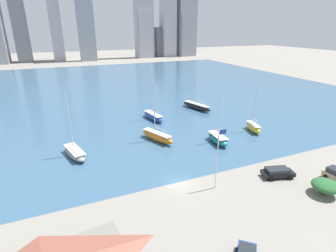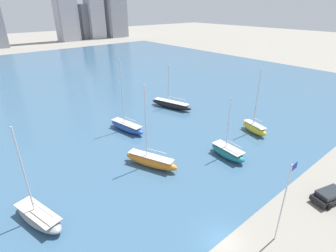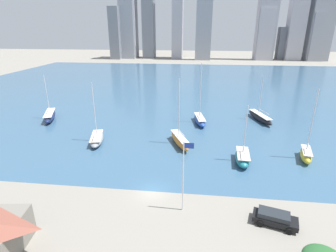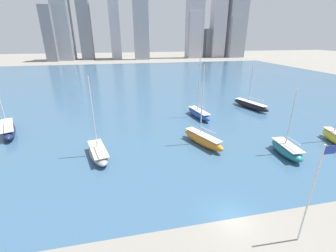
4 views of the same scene
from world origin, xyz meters
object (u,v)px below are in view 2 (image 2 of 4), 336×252
at_px(sailboat_yellow, 254,128).
at_px(sailboat_gray, 38,216).
at_px(sailboat_orange, 151,161).
at_px(sailboat_blue, 127,126).
at_px(sailboat_black, 171,104).
at_px(sailboat_teal, 228,152).
at_px(parked_wagon_black, 330,195).
at_px(flag_pole, 284,200).

xyz_separation_m(sailboat_yellow, sailboat_gray, (-38.83, 2.93, -0.22)).
height_order(sailboat_orange, sailboat_blue, sailboat_blue).
distance_m(sailboat_black, sailboat_teal, 23.90).
bearing_deg(sailboat_gray, sailboat_yellow, -18.90).
height_order(sailboat_black, parked_wagon_black, sailboat_black).
bearing_deg(flag_pole, sailboat_gray, 134.38).
xyz_separation_m(sailboat_gray, sailboat_blue, (20.47, 13.72, 0.13)).
relative_size(sailboat_yellow, sailboat_teal, 1.24).
relative_size(flag_pole, sailboat_gray, 0.79).
height_order(flag_pole, parked_wagon_black, flag_pole).
distance_m(sailboat_yellow, sailboat_gray, 38.95).
bearing_deg(sailboat_orange, sailboat_gray, 159.48).
distance_m(flag_pole, sailboat_blue, 32.92).
bearing_deg(sailboat_orange, parked_wagon_black, -81.69).
relative_size(sailboat_black, sailboat_yellow, 0.89).
bearing_deg(sailboat_blue, parked_wagon_black, -85.88).
distance_m(sailboat_teal, sailboat_orange, 12.65).
distance_m(sailboat_teal, parked_wagon_black, 15.04).
relative_size(flag_pole, parked_wagon_black, 1.76).
relative_size(sailboat_teal, sailboat_gray, 0.84).
distance_m(sailboat_black, sailboat_yellow, 20.71).
xyz_separation_m(sailboat_orange, parked_wagon_black, (12.61, -20.87, -0.18)).
distance_m(sailboat_gray, sailboat_blue, 24.65).
bearing_deg(sailboat_teal, flag_pole, -119.89).
relative_size(flag_pole, sailboat_black, 0.86).
height_order(sailboat_black, sailboat_orange, sailboat_orange).
height_order(sailboat_yellow, sailboat_orange, sailboat_orange).
bearing_deg(sailboat_gray, sailboat_blue, 19.25).
height_order(sailboat_black, sailboat_blue, sailboat_blue).
height_order(sailboat_yellow, sailboat_gray, sailboat_yellow).
bearing_deg(parked_wagon_black, flag_pole, -80.82).
bearing_deg(sailboat_black, flag_pole, -131.34).
bearing_deg(sailboat_teal, sailboat_gray, 173.77).
bearing_deg(sailboat_yellow, sailboat_blue, 151.98).
distance_m(sailboat_teal, sailboat_blue, 20.30).
distance_m(sailboat_black, sailboat_orange, 25.14).
height_order(flag_pole, sailboat_black, sailboat_black).
xyz_separation_m(sailboat_teal, parked_wagon_black, (1.42, -14.97, -0.09)).
relative_size(sailboat_teal, parked_wagon_black, 1.87).
bearing_deg(sailboat_blue, sailboat_yellow, -52.50).
bearing_deg(sailboat_orange, sailboat_blue, 50.54).
bearing_deg(sailboat_blue, sailboat_black, 3.91).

